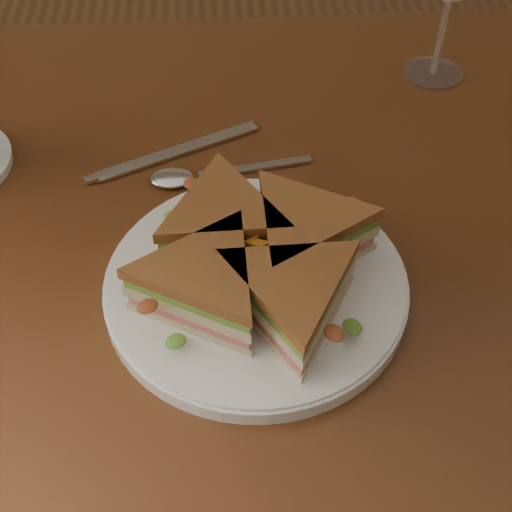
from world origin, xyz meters
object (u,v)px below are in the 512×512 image
at_px(plate, 256,286).
at_px(spoon, 192,176).
at_px(sandwich_wedges, 256,260).
at_px(knife, 168,155).
at_px(table, 261,267).

bearing_deg(plate, spoon, 109.88).
relative_size(plate, sandwich_wedges, 0.98).
relative_size(plate, spoon, 1.58).
bearing_deg(knife, table, -66.39).
bearing_deg(knife, spoon, -80.48).
height_order(table, knife, knife).
bearing_deg(plate, sandwich_wedges, 90.00).
height_order(spoon, knife, spoon).
bearing_deg(table, knife, 138.68).
bearing_deg(knife, sandwich_wedges, -92.00).
xyz_separation_m(plate, sandwich_wedges, (0.00, 0.00, 0.04)).
relative_size(spoon, knife, 0.91).
distance_m(plate, sandwich_wedges, 0.04).
xyz_separation_m(sandwich_wedges, knife, (-0.09, 0.21, -0.04)).
bearing_deg(sandwich_wedges, table, 83.50).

